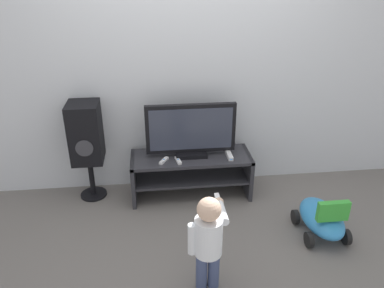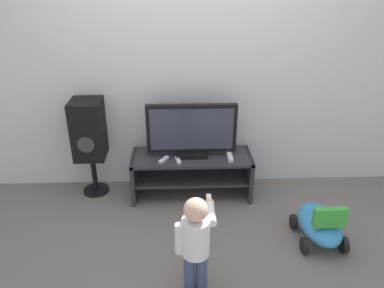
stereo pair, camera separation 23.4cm
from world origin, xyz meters
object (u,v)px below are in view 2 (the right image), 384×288
Objects in this scene: remote_primary at (164,160)px; remote_secondary at (178,160)px; game_console at (230,156)px; child at (196,237)px; speaker_tower at (89,132)px; ride_on_toy at (320,224)px; television at (192,131)px.

remote_primary and remote_secondary have the same top height.
remote_primary is at bearing -177.44° from game_console.
remote_secondary is 0.18× the size of child.
game_console is at bearing -6.24° from speaker_tower.
ride_on_toy is (1.97, -0.82, -0.49)m from speaker_tower.
game_console is 0.62m from remote_primary.
television reaches higher than child.
remote_primary is (-0.26, -0.11, -0.24)m from television.
television is at bearing -3.90° from speaker_tower.
game_console is at bearing 4.64° from remote_secondary.
child reaches higher than ride_on_toy.
child is (0.25, -1.09, -0.00)m from remote_primary.
television is 0.37m from remote_primary.
speaker_tower is 2.19m from ride_on_toy.
ride_on_toy is at bearing 23.58° from child.
television is 6.22× the size of remote_secondary.
television is at bearing 42.08° from remote_secondary.
remote_secondary is at bearing -12.46° from speaker_tower.
television is 1.51× the size of ride_on_toy.
speaker_tower is (-0.94, 1.27, 0.22)m from child.
ride_on_toy is (1.02, -0.75, -0.51)m from television.
remote_secondary is 0.88m from speaker_tower.
speaker_tower reaches higher than ride_on_toy.
game_console is 0.98m from ride_on_toy.
game_console is 0.26× the size of child.
child is at bearing -90.71° from television.
speaker_tower is at bearing 176.10° from television.
television is 1.36m from ride_on_toy.
ride_on_toy is at bearing -22.44° from speaker_tower.
speaker_tower is (-0.96, 0.07, -0.02)m from television.
speaker_tower is 1.74× the size of ride_on_toy.
game_console reaches higher than remote_secondary.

